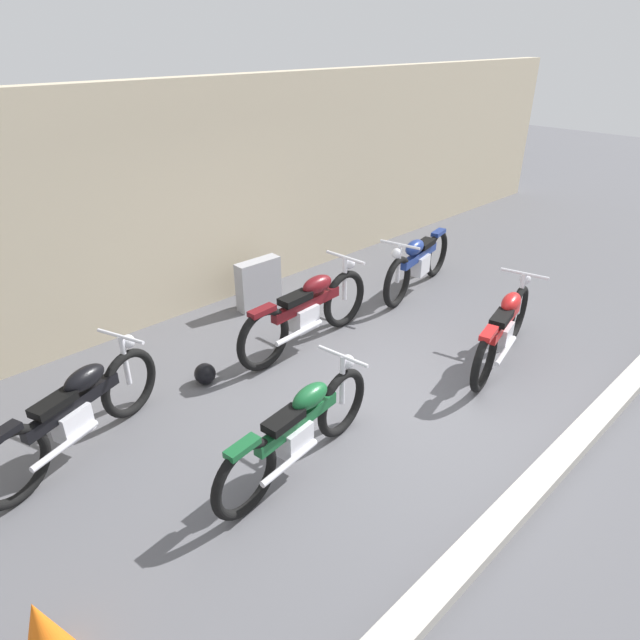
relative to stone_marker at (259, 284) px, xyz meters
The scene contains 11 objects.
ground_plane 2.79m from the stone_marker, 98.47° to the right, with size 40.00×40.00×0.00m, color #56565B.
building_wall 1.42m from the stone_marker, 120.47° to the left, with size 18.00×0.30×3.04m, color beige.
curb_strip 4.53m from the stone_marker, 95.18° to the right, with size 18.00×0.24×0.12m, color #B7B2A8.
stone_marker is the anchor object (origin of this frame).
helmet 2.03m from the stone_marker, 146.01° to the right, with size 0.24×0.24×0.24m, color black.
traffic_cone 5.13m from the stone_marker, 143.19° to the right, with size 0.32×0.32×0.55m, color orange.
motorcycle_blue 2.42m from the stone_marker, 30.73° to the right, with size 2.11×0.72×0.96m.
motorcycle_red 3.39m from the stone_marker, 70.42° to the right, with size 2.03×0.72×0.93m.
motorcycle_maroon 1.34m from the stone_marker, 101.00° to the right, with size 2.23×0.62×1.00m.
motorcycle_green 3.40m from the stone_marker, 122.29° to the right, with size 1.99×0.58×0.90m.
motorcycle_black 3.39m from the stone_marker, 157.45° to the right, with size 1.98×0.90×0.93m.
Camera 1 is at (-3.90, -2.98, 3.50)m, focal length 30.58 mm.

